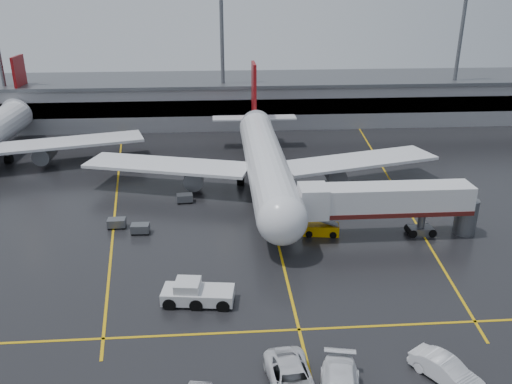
{
  "coord_description": "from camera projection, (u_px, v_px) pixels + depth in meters",
  "views": [
    {
      "loc": [
        -5.98,
        -56.01,
        25.75
      ],
      "look_at": [
        -2.0,
        -2.0,
        4.0
      ],
      "focal_mm": 36.21,
      "sensor_mm": 36.0,
      "label": 1
    }
  ],
  "objects": [
    {
      "name": "belt_loader",
      "position": [
        321.0,
        229.0,
        57.2
      ],
      "size": [
        4.13,
        2.33,
        2.49
      ],
      "color": "#D49300",
      "rests_on": "ground"
    },
    {
      "name": "apron_line_stop",
      "position": [
        299.0,
        330.0,
        41.48
      ],
      "size": [
        60.0,
        0.25,
        0.02
      ],
      "primitive_type": "cube",
      "color": "gold",
      "rests_on": "ground"
    },
    {
      "name": "service_van_a",
      "position": [
        292.0,
        381.0,
        34.87
      ],
      "size": [
        3.58,
        6.74,
        1.8
      ],
      "primitive_type": "imported",
      "rotation": [
        0.0,
        0.0,
        0.09
      ],
      "color": "silver",
      "rests_on": "ground"
    },
    {
      "name": "ground",
      "position": [
        271.0,
        216.0,
        61.85
      ],
      "size": [
        220.0,
        220.0,
        0.0
      ],
      "primitive_type": "plane",
      "color": "black",
      "rests_on": "ground"
    },
    {
      "name": "main_airliner",
      "position": [
        264.0,
        158.0,
        69.25
      ],
      "size": [
        48.8,
        45.6,
        14.1
      ],
      "color": "silver",
      "rests_on": "ground"
    },
    {
      "name": "apron_line_left",
      "position": [
        117.0,
        190.0,
        69.73
      ],
      "size": [
        9.99,
        69.35,
        0.02
      ],
      "primitive_type": "cube",
      "rotation": [
        0.0,
        0.0,
        0.14
      ],
      "color": "gold",
      "rests_on": "ground"
    },
    {
      "name": "terminal",
      "position": [
        248.0,
        99.0,
        104.59
      ],
      "size": [
        122.0,
        19.0,
        8.6
      ],
      "color": "gray",
      "rests_on": "ground"
    },
    {
      "name": "baggage_cart_a",
      "position": [
        140.0,
        228.0,
        57.36
      ],
      "size": [
        2.04,
        1.37,
        1.12
      ],
      "color": "#595B60",
      "rests_on": "ground"
    },
    {
      "name": "apron_line_right",
      "position": [
        392.0,
        183.0,
        72.32
      ],
      "size": [
        7.57,
        69.64,
        0.02
      ],
      "primitive_type": "cube",
      "rotation": [
        0.0,
        0.0,
        -0.1
      ],
      "color": "gold",
      "rests_on": "ground"
    },
    {
      "name": "jet_bridge",
      "position": [
        387.0,
        203.0,
        55.64
      ],
      "size": [
        19.9,
        3.4,
        6.05
      ],
      "color": "silver",
      "rests_on": "ground"
    },
    {
      "name": "light_mast_mid",
      "position": [
        222.0,
        51.0,
        94.98
      ],
      "size": [
        3.0,
        1.2,
        25.45
      ],
      "color": "#595B60",
      "rests_on": "ground"
    },
    {
      "name": "apron_line_centre",
      "position": [
        271.0,
        216.0,
        61.84
      ],
      "size": [
        0.25,
        90.0,
        0.02
      ],
      "primitive_type": "cube",
      "color": "gold",
      "rests_on": "ground"
    },
    {
      "name": "light_mast_right",
      "position": [
        459.0,
        49.0,
        98.05
      ],
      "size": [
        3.0,
        1.2,
        25.45
      ],
      "color": "#595B60",
      "rests_on": "ground"
    },
    {
      "name": "pushback_tractor",
      "position": [
        196.0,
        294.0,
        44.72
      ],
      "size": [
        6.44,
        3.36,
        2.21
      ],
      "color": "silver",
      "rests_on": "ground"
    },
    {
      "name": "baggage_cart_c",
      "position": [
        185.0,
        198.0,
        65.57
      ],
      "size": [
        2.13,
        1.5,
        1.12
      ],
      "color": "#595B60",
      "rests_on": "ground"
    },
    {
      "name": "service_van_c",
      "position": [
        446.0,
        370.0,
        35.89
      ],
      "size": [
        4.39,
        5.32,
        1.71
      ],
      "primitive_type": "imported",
      "rotation": [
        0.0,
        0.0,
        0.59
      ],
      "color": "white",
      "rests_on": "ground"
    },
    {
      "name": "baggage_cart_b",
      "position": [
        117.0,
        223.0,
        58.7
      ],
      "size": [
        2.03,
        1.35,
        1.12
      ],
      "color": "#595B60",
      "rests_on": "ground"
    }
  ]
}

